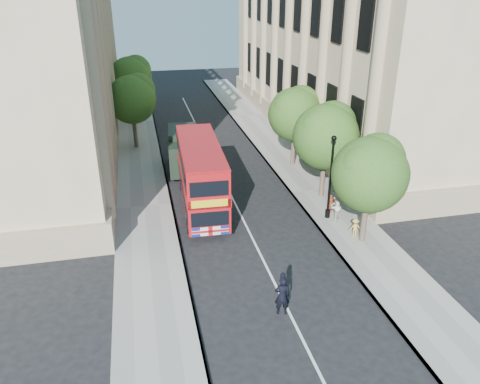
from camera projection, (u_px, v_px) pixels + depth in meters
ground at (277, 287)px, 22.05m from camera, size 120.00×120.00×0.00m
pavement_right at (315, 191)px, 32.06m from camera, size 3.50×80.00×0.12m
pavement_left at (145, 207)px, 29.75m from camera, size 3.50×80.00×0.12m
building_right at (349, 31)px, 42.42m from camera, size 12.00×38.00×18.00m
building_left at (25, 39)px, 36.89m from camera, size 12.00×38.00×18.00m
tree_right_near at (371, 170)px, 24.16m from camera, size 4.00×4.00×6.08m
tree_right_mid at (326, 133)px, 29.41m from camera, size 4.20×4.20×6.37m
tree_right_far at (295, 111)px, 34.79m from camera, size 4.00×4.00×6.15m
tree_left_far at (132, 97)px, 38.59m from camera, size 4.00×4.00×6.30m
tree_left_back at (131, 76)px, 45.59m from camera, size 4.20×4.20×6.65m
lamp_post at (330, 181)px, 27.34m from camera, size 0.32×0.32×5.16m
double_decker_bus at (201, 174)px, 28.89m from camera, size 2.73×9.01×4.12m
box_van at (184, 152)px, 35.03m from camera, size 2.59×5.49×3.05m
police_constable at (282, 296)px, 19.97m from camera, size 0.72×0.53×1.83m
woman_pedestrian at (335, 207)px, 27.52m from camera, size 1.16×1.14×1.89m
child_a at (331, 204)px, 28.61m from camera, size 0.76×0.59×1.21m
child_b at (355, 227)px, 26.03m from camera, size 0.73×0.47×1.08m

